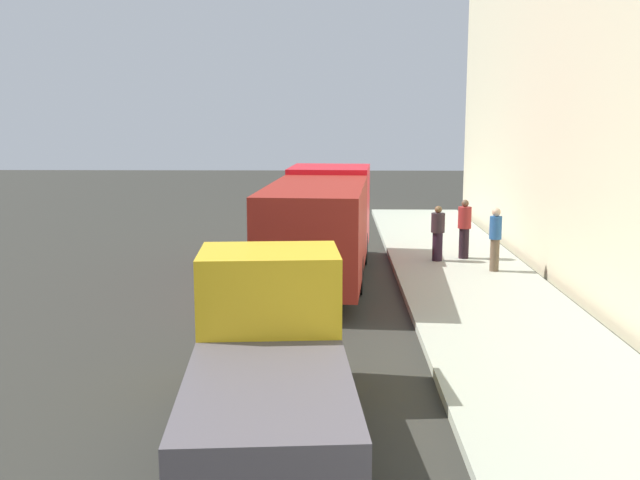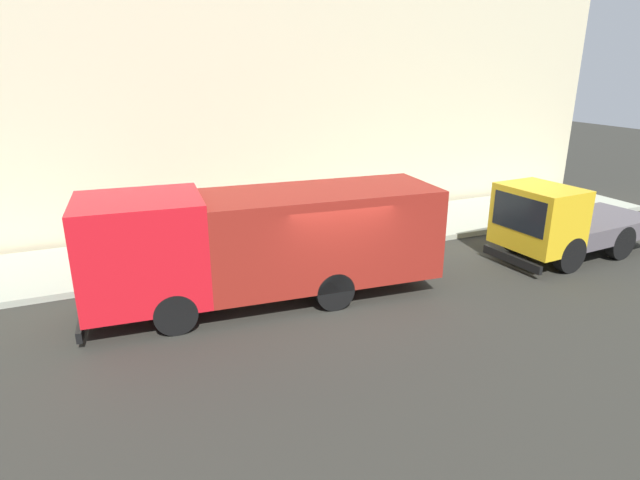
{
  "view_description": "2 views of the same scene",
  "coord_description": "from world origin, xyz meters",
  "px_view_note": "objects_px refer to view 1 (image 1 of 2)",
  "views": [
    {
      "loc": [
        1.3,
        -17.98,
        4.45
      ],
      "look_at": [
        0.98,
        -0.9,
        1.51
      ],
      "focal_mm": 41.63,
      "sensor_mm": 36.0,
      "label": 1
    },
    {
      "loc": [
        -10.55,
        4.98,
        5.65
      ],
      "look_at": [
        1.5,
        -0.22,
        1.19
      ],
      "focal_mm": 29.44,
      "sensor_mm": 36.0,
      "label": 2
    }
  ],
  "objects_px": {
    "small_flatbed_truck": "(269,345)",
    "pedestrian_walking": "(464,228)",
    "large_utility_truck": "(321,222)",
    "pedestrian_standing": "(495,237)",
    "pedestrian_third": "(438,232)"
  },
  "relations": [
    {
      "from": "small_flatbed_truck",
      "to": "pedestrian_walking",
      "type": "bearing_deg",
      "value": 62.67
    },
    {
      "from": "large_utility_truck",
      "to": "pedestrian_standing",
      "type": "relative_size",
      "value": 4.98
    },
    {
      "from": "small_flatbed_truck",
      "to": "pedestrian_standing",
      "type": "bearing_deg",
      "value": 56.45
    },
    {
      "from": "small_flatbed_truck",
      "to": "pedestrian_third",
      "type": "bearing_deg",
      "value": 65.7
    },
    {
      "from": "pedestrian_standing",
      "to": "large_utility_truck",
      "type": "bearing_deg",
      "value": -129.29
    },
    {
      "from": "large_utility_truck",
      "to": "small_flatbed_truck",
      "type": "xyz_separation_m",
      "value": [
        -0.61,
        -9.1,
        -0.49
      ]
    },
    {
      "from": "pedestrian_walking",
      "to": "pedestrian_standing",
      "type": "bearing_deg",
      "value": -62.24
    },
    {
      "from": "pedestrian_walking",
      "to": "small_flatbed_truck",
      "type": "bearing_deg",
      "value": -101.32
    },
    {
      "from": "large_utility_truck",
      "to": "pedestrian_third",
      "type": "height_order",
      "value": "large_utility_truck"
    },
    {
      "from": "pedestrian_walking",
      "to": "pedestrian_third",
      "type": "relative_size",
      "value": 1.09
    },
    {
      "from": "large_utility_truck",
      "to": "pedestrian_walking",
      "type": "height_order",
      "value": "large_utility_truck"
    },
    {
      "from": "pedestrian_standing",
      "to": "pedestrian_third",
      "type": "distance_m",
      "value": 1.96
    },
    {
      "from": "large_utility_truck",
      "to": "pedestrian_third",
      "type": "xyz_separation_m",
      "value": [
        3.36,
        1.88,
        -0.58
      ]
    },
    {
      "from": "pedestrian_third",
      "to": "large_utility_truck",
      "type": "bearing_deg",
      "value": -45.23
    },
    {
      "from": "pedestrian_walking",
      "to": "large_utility_truck",
      "type": "bearing_deg",
      "value": -139.94
    }
  ]
}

